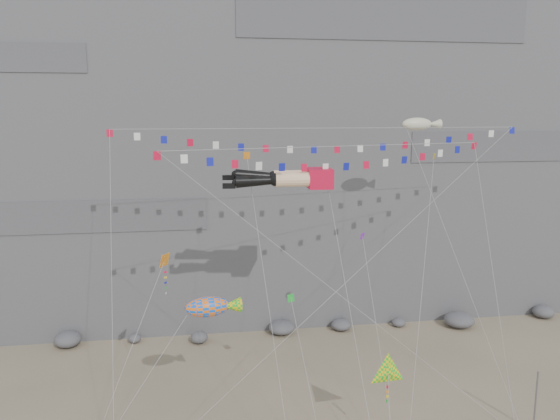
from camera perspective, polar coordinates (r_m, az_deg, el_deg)
name	(u,v)px	position (r m, az deg, el deg)	size (l,w,h in m)	color
cliff	(262,81)	(65.45, -1.91, 13.33)	(80.00, 28.00, 50.00)	slate
talus_boulders	(282,328)	(54.56, 0.17, -12.20)	(60.00, 3.00, 1.20)	#58585D
anchor_pole_right	(536,402)	(42.48, 25.15, -17.68)	(0.12, 0.12, 4.34)	slate
legs_kite	(289,178)	(38.81, 0.99, 3.31)	(7.95, 14.46, 21.15)	red
flag_banner_upper	(326,128)	(43.06, 4.80, 8.49)	(32.38, 14.48, 28.57)	red
flag_banner_lower	(337,147)	(39.02, 5.94, 6.60)	(24.45, 10.47, 22.99)	red
harlequin_kite	(164,261)	(36.48, -11.98, -5.22)	(6.02, 6.34, 13.89)	red
fish_windsock	(207,307)	(35.40, -7.60, -10.02)	(10.13, 5.76, 13.08)	orange
delta_kite	(388,373)	(36.33, 11.25, -16.37)	(3.00, 6.04, 7.82)	yellow
blimp_windsock	(417,125)	(46.31, 14.14, 8.63)	(5.25, 13.38, 24.15)	beige
small_kite_a	(248,161)	(40.22, -3.41, 5.14)	(2.06, 12.85, 21.95)	orange
small_kite_b	(363,240)	(42.18, 8.67, -3.09)	(1.90, 13.19, 17.37)	purple
small_kite_c	(291,300)	(38.50, 1.18, -9.40)	(1.35, 10.11, 12.77)	green
small_kite_d	(433,164)	(44.43, 15.74, 4.68)	(7.91, 14.83, 23.99)	yellow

